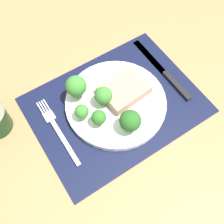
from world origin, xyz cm
name	(u,v)px	position (x,y,z in cm)	size (l,w,h in cm)	color
ground_plane	(116,108)	(0.00, 0.00, -1.50)	(140.00, 110.00, 3.00)	#996D42
placemat	(116,105)	(0.00, 0.00, 0.15)	(40.29, 30.33, 0.30)	black
plate	(116,103)	(0.00, 0.00, 1.10)	(24.36, 24.36, 1.60)	white
steak	(124,90)	(3.00, 0.98, 3.18)	(10.86, 8.46, 2.56)	tan
broccoli_center	(76,86)	(-6.78, 6.42, 5.72)	(4.97, 4.97, 6.47)	#5B8942
broccoli_near_fork	(82,112)	(-8.77, 0.69, 4.29)	(3.28, 3.28, 4.24)	#6B994C
broccoli_front_edge	(99,118)	(-6.38, -2.75, 4.58)	(3.41, 3.41, 4.49)	#6B994C
broccoli_near_steak	(103,96)	(-2.65, 1.24, 4.98)	(4.16, 4.16, 5.29)	#6B994C
broccoli_back_left	(130,121)	(-1.27, -7.50, 5.29)	(4.90, 4.90, 5.95)	#6B994C
fork	(58,130)	(-15.16, 1.42, 0.55)	(2.40, 19.20, 0.50)	silver
knife	(166,73)	(15.92, 0.53, 0.60)	(1.80, 23.00, 0.80)	black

